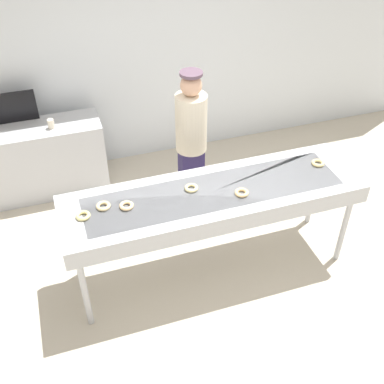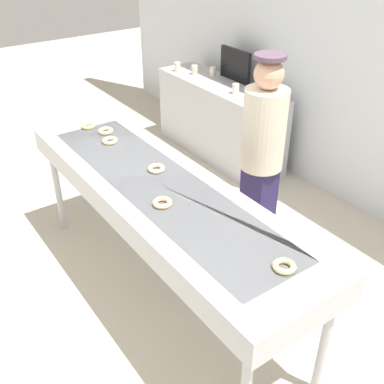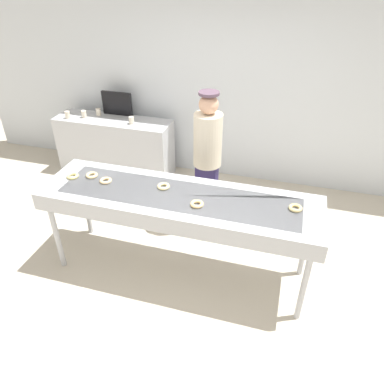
{
  "view_description": "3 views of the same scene",
  "coord_description": "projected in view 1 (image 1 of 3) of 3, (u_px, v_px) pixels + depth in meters",
  "views": [
    {
      "loc": [
        -1.2,
        -3.02,
        3.53
      ],
      "look_at": [
        -0.13,
        0.23,
        0.8
      ],
      "focal_mm": 44.37,
      "sensor_mm": 36.0,
      "label": 1
    },
    {
      "loc": [
        2.27,
        -1.35,
        2.52
      ],
      "look_at": [
        0.05,
        0.22,
        0.84
      ],
      "focal_mm": 43.6,
      "sensor_mm": 36.0,
      "label": 2
    },
    {
      "loc": [
        0.92,
        -2.71,
        2.83
      ],
      "look_at": [
        0.05,
        0.29,
        0.82
      ],
      "focal_mm": 33.97,
      "sensor_mm": 36.0,
      "label": 3
    }
  ],
  "objects": [
    {
      "name": "plain_donut_3",
      "position": [
        103.0,
        206.0,
        3.96
      ],
      "size": [
        0.15,
        0.15,
        0.03
      ],
      "primitive_type": "torus",
      "rotation": [
        0.0,
        0.0,
        2.84
      ],
      "color": "beige",
      "rests_on": "fryer_conveyor"
    },
    {
      "name": "plain_donut_5",
      "position": [
        191.0,
        188.0,
        4.16
      ],
      "size": [
        0.16,
        0.16,
        0.03
      ],
      "primitive_type": "torus",
      "rotation": [
        0.0,
        0.0,
        1.98
      ],
      "color": "beige",
      "rests_on": "fryer_conveyor"
    },
    {
      "name": "menu_display",
      "position": [
        15.0,
        107.0,
        5.17
      ],
      "size": [
        0.46,
        0.04,
        0.34
      ],
      "primitive_type": "cube",
      "color": "black",
      "rests_on": "prep_counter"
    },
    {
      "name": "fryer_conveyor",
      "position": [
        214.0,
        199.0,
        4.2
      ],
      "size": [
        2.69,
        0.75,
        0.95
      ],
      "color": "#B7BABF",
      "rests_on": "ground"
    },
    {
      "name": "back_wall",
      "position": [
        148.0,
        30.0,
        5.38
      ],
      "size": [
        8.0,
        0.12,
        3.24
      ],
      "primitive_type": "cube",
      "color": "silver",
      "rests_on": "ground"
    },
    {
      "name": "plain_donut_0",
      "position": [
        83.0,
        216.0,
        3.87
      ],
      "size": [
        0.17,
        0.17,
        0.03
      ],
      "primitive_type": "torus",
      "rotation": [
        0.0,
        0.0,
        1.0
      ],
      "color": "#E6D583",
      "rests_on": "fryer_conveyor"
    },
    {
      "name": "plain_donut_1",
      "position": [
        127.0,
        206.0,
        3.97
      ],
      "size": [
        0.17,
        0.17,
        0.03
      ],
      "primitive_type": "torus",
      "rotation": [
        0.0,
        0.0,
        2.54
      ],
      "color": "#F1CA8F",
      "rests_on": "fryer_conveyor"
    },
    {
      "name": "paper_cup_2",
      "position": [
        51.0,
        124.0,
        5.13
      ],
      "size": [
        0.07,
        0.07,
        0.1
      ],
      "primitive_type": "cylinder",
      "color": "beige",
      "rests_on": "prep_counter"
    },
    {
      "name": "worker_baker",
      "position": [
        191.0,
        141.0,
        4.8
      ],
      "size": [
        0.31,
        0.31,
        1.69
      ],
      "rotation": [
        0.0,
        0.0,
        3.33
      ],
      "color": "#271F4C",
      "rests_on": "ground"
    },
    {
      "name": "plain_donut_4",
      "position": [
        242.0,
        193.0,
        4.1
      ],
      "size": [
        0.17,
        0.17,
        0.03
      ],
      "primitive_type": "torus",
      "rotation": [
        0.0,
        0.0,
        1.0
      ],
      "color": "#F6C982",
      "rests_on": "fryer_conveyor"
    },
    {
      "name": "plain_donut_2",
      "position": [
        318.0,
        163.0,
        4.45
      ],
      "size": [
        0.15,
        0.15,
        0.03
      ],
      "primitive_type": "torus",
      "rotation": [
        0.0,
        0.0,
        1.82
      ],
      "color": "#E7CD83",
      "rests_on": "fryer_conveyor"
    },
    {
      "name": "prep_counter",
      "position": [
        28.0,
        163.0,
        5.4
      ],
      "size": [
        1.73,
        0.5,
        0.86
      ],
      "primitive_type": "cube",
      "color": "#B7BABF",
      "rests_on": "ground"
    },
    {
      "name": "ground_plane",
      "position": [
        211.0,
        266.0,
        4.74
      ],
      "size": [
        16.0,
        16.0,
        0.0
      ],
      "primitive_type": "plane",
      "color": "beige"
    }
  ]
}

